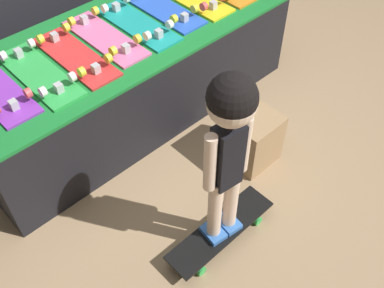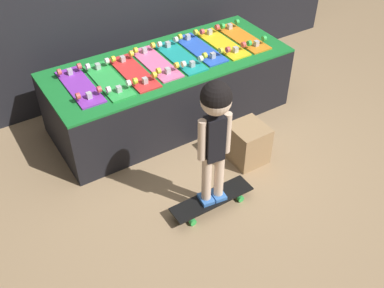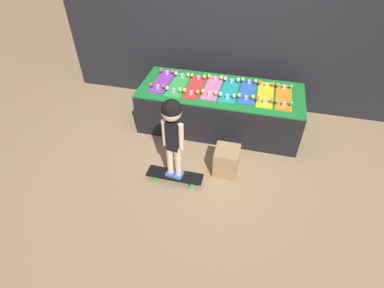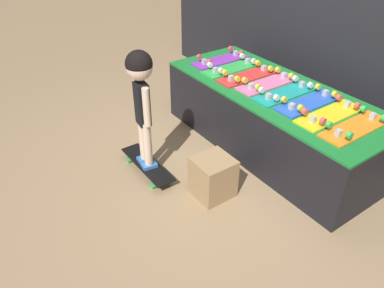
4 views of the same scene
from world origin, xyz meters
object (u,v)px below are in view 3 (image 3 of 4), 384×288
at_px(skateboard_pink_on_rack, 212,87).
at_px(child, 172,126).
at_px(skateboard_teal_on_rack, 230,90).
at_px(skateboard_on_floor, 175,175).
at_px(skateboard_orange_on_rack, 284,96).
at_px(skateboard_purple_on_rack, 163,81).
at_px(skateboard_blue_on_rack, 247,91).
at_px(skateboard_yellow_on_rack, 265,94).
at_px(skateboard_red_on_rack, 195,86).
at_px(storage_box, 226,161).
at_px(skateboard_green_on_rack, 178,84).

distance_m(skateboard_pink_on_rack, child, 1.24).
relative_size(skateboard_teal_on_rack, skateboard_on_floor, 0.95).
relative_size(skateboard_teal_on_rack, skateboard_orange_on_rack, 1.00).
bearing_deg(skateboard_orange_on_rack, skateboard_purple_on_rack, 179.25).
bearing_deg(skateboard_purple_on_rack, skateboard_orange_on_rack, -0.75).
height_order(skateboard_orange_on_rack, skateboard_on_floor, skateboard_orange_on_rack).
height_order(skateboard_purple_on_rack, skateboard_blue_on_rack, same).
distance_m(skateboard_pink_on_rack, skateboard_orange_on_rack, 0.95).
bearing_deg(skateboard_yellow_on_rack, skateboard_red_on_rack, -178.37).
distance_m(skateboard_blue_on_rack, storage_box, 1.03).
height_order(skateboard_yellow_on_rack, skateboard_on_floor, skateboard_yellow_on_rack).
relative_size(skateboard_red_on_rack, skateboard_yellow_on_rack, 1.00).
xyz_separation_m(skateboard_blue_on_rack, storage_box, (-0.11, -0.92, -0.46)).
distance_m(skateboard_green_on_rack, skateboard_on_floor, 1.32).
bearing_deg(skateboard_yellow_on_rack, skateboard_on_floor, -127.31).
relative_size(skateboard_purple_on_rack, skateboard_blue_on_rack, 1.00).
bearing_deg(skateboard_teal_on_rack, skateboard_orange_on_rack, -0.08).
xyz_separation_m(skateboard_on_floor, storage_box, (0.57, 0.30, 0.10)).
distance_m(skateboard_purple_on_rack, skateboard_green_on_rack, 0.24).
bearing_deg(skateboard_purple_on_rack, skateboard_red_on_rack, -5.01).
bearing_deg(storage_box, skateboard_on_floor, -152.41).
distance_m(skateboard_purple_on_rack, storage_box, 1.48).
bearing_deg(skateboard_pink_on_rack, skateboard_green_on_rack, -175.44).
xyz_separation_m(skateboard_blue_on_rack, skateboard_yellow_on_rack, (0.24, -0.02, 0.00)).
bearing_deg(skateboard_pink_on_rack, skateboard_on_floor, -99.51).
bearing_deg(skateboard_green_on_rack, skateboard_blue_on_rack, 3.01).
bearing_deg(child, skateboard_on_floor, 7.66).
relative_size(skateboard_purple_on_rack, skateboard_on_floor, 0.95).
xyz_separation_m(skateboard_red_on_rack, skateboard_yellow_on_rack, (0.95, 0.03, 0.00)).
bearing_deg(skateboard_purple_on_rack, skateboard_yellow_on_rack, -0.59).
bearing_deg(skateboard_red_on_rack, skateboard_blue_on_rack, 3.93).
relative_size(skateboard_purple_on_rack, skateboard_yellow_on_rack, 1.00).
xyz_separation_m(skateboard_yellow_on_rack, storage_box, (-0.34, -0.90, -0.46)).
distance_m(skateboard_pink_on_rack, skateboard_teal_on_rack, 0.24).
distance_m(skateboard_orange_on_rack, child, 1.66).
height_order(skateboard_green_on_rack, skateboard_red_on_rack, same).
bearing_deg(child, storage_box, 35.25).
bearing_deg(storage_box, skateboard_red_on_rack, 124.70).
height_order(skateboard_teal_on_rack, skateboard_orange_on_rack, same).
relative_size(skateboard_pink_on_rack, child, 0.62).
xyz_separation_m(skateboard_green_on_rack, skateboard_red_on_rack, (0.24, 0.00, 0.00)).
height_order(skateboard_on_floor, child, child).
bearing_deg(child, skateboard_teal_on_rack, 77.43).
relative_size(skateboard_purple_on_rack, child, 0.62).
xyz_separation_m(skateboard_yellow_on_rack, skateboard_on_floor, (-0.91, -1.20, -0.56)).
distance_m(skateboard_teal_on_rack, skateboard_yellow_on_rack, 0.47).
relative_size(skateboard_green_on_rack, skateboard_red_on_rack, 1.00).
relative_size(skateboard_teal_on_rack, skateboard_blue_on_rack, 1.00).
bearing_deg(child, skateboard_yellow_on_rack, 60.35).
relative_size(skateboard_green_on_rack, skateboard_blue_on_rack, 1.00).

